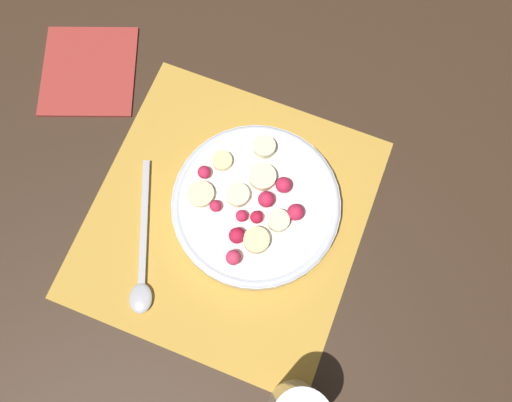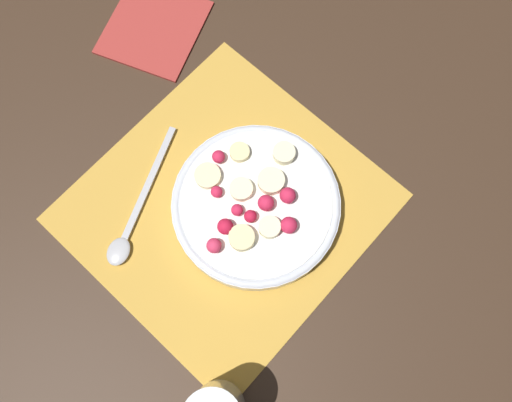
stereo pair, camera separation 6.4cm
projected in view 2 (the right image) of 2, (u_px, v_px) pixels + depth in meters
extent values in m
plane|color=#382619|center=(226.00, 207.00, 0.68)|extent=(3.00, 3.00, 0.00)
cube|color=gold|center=(226.00, 207.00, 0.68)|extent=(0.37, 0.36, 0.01)
cylinder|color=silver|center=(256.00, 206.00, 0.66)|extent=(0.22, 0.22, 0.03)
torus|color=silver|center=(256.00, 204.00, 0.65)|extent=(0.22, 0.22, 0.01)
cylinder|color=white|center=(256.00, 203.00, 0.65)|extent=(0.20, 0.20, 0.00)
cylinder|color=beige|center=(208.00, 176.00, 0.65)|extent=(0.04, 0.04, 0.01)
cylinder|color=beige|center=(240.00, 152.00, 0.66)|extent=(0.03, 0.03, 0.01)
cylinder|color=#F4EAB7|center=(271.00, 181.00, 0.65)|extent=(0.05, 0.05, 0.01)
cylinder|color=#F4EAB7|center=(241.00, 189.00, 0.64)|extent=(0.04, 0.04, 0.01)
cylinder|color=beige|center=(242.00, 238.00, 0.62)|extent=(0.04, 0.04, 0.01)
cylinder|color=#F4EAB7|center=(270.00, 227.00, 0.63)|extent=(0.03, 0.03, 0.01)
cylinder|color=#F4EAB7|center=(284.00, 153.00, 0.66)|extent=(0.04, 0.04, 0.01)
sphere|color=red|center=(250.00, 216.00, 0.63)|extent=(0.02, 0.02, 0.02)
sphere|color=#D12347|center=(266.00, 203.00, 0.63)|extent=(0.02, 0.02, 0.02)
sphere|color=red|center=(225.00, 227.00, 0.63)|extent=(0.02, 0.02, 0.02)
sphere|color=#DB3356|center=(214.00, 246.00, 0.62)|extent=(0.02, 0.02, 0.02)
sphere|color=#D12347|center=(289.00, 225.00, 0.63)|extent=(0.02, 0.02, 0.02)
sphere|color=#D12347|center=(288.00, 195.00, 0.64)|extent=(0.02, 0.02, 0.02)
sphere|color=#D12347|center=(240.00, 207.00, 0.64)|extent=(0.02, 0.02, 0.02)
sphere|color=#D12347|center=(214.00, 194.00, 0.64)|extent=(0.02, 0.02, 0.02)
sphere|color=#D12347|center=(219.00, 157.00, 0.65)|extent=(0.02, 0.02, 0.02)
cube|color=#B2B2B7|center=(149.00, 182.00, 0.68)|extent=(0.16, 0.07, 0.00)
ellipsoid|color=#B2B2B7|center=(118.00, 251.00, 0.65)|extent=(0.05, 0.04, 0.01)
cube|color=#A3332D|center=(154.00, 27.00, 0.76)|extent=(0.19, 0.18, 0.01)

